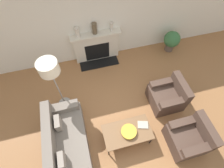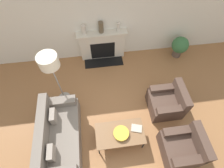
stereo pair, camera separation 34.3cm
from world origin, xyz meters
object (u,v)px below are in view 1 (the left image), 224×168
object	(u,v)px
couch	(66,143)
mantel_vase_left	(77,32)
book	(143,125)
mantel_vase_center_right	(112,27)
potted_plant	(172,40)
floor_lamp	(50,71)
armchair_near	(189,138)
fireplace	(97,47)
bowl	(129,132)
mantel_vase_center_left	(94,28)
armchair_far	(168,96)
coffee_table	(127,132)

from	to	relation	value
couch	mantel_vase_left	bearing A→B (deg)	-16.83
book	mantel_vase_center_right	world-z (taller)	mantel_vase_center_right
mantel_vase_center_right	potted_plant	size ratio (longest dim) A/B	0.35
floor_lamp	mantel_vase_left	distance (m)	1.69
armchair_near	fireplace	bearing A→B (deg)	-155.69
bowl	floor_lamp	xyz separation A→B (m)	(-1.40, 1.40, 0.99)
mantel_vase_left	mantel_vase_center_left	bearing A→B (deg)	0.00
couch	armchair_far	world-z (taller)	couch
fireplace	armchair_near	world-z (taller)	fireplace
coffee_table	potted_plant	xyz separation A→B (m)	(2.37, 2.57, 0.01)
coffee_table	armchair_far	bearing A→B (deg)	26.83
fireplace	armchair_far	bearing A→B (deg)	-55.08
couch	armchair_far	bearing A→B (deg)	-78.90
armchair_near	mantel_vase_left	bearing A→B (deg)	-149.03
floor_lamp	mantel_vase_left	world-z (taller)	floor_lamp
floor_lamp	mantel_vase_center_right	bearing A→B (deg)	39.95
armchair_far	armchair_near	bearing A→B (deg)	-0.00
floor_lamp	potted_plant	distance (m)	4.07
bowl	fireplace	bearing A→B (deg)	92.67
bowl	potted_plant	bearing A→B (deg)	47.82
mantel_vase_left	mantel_vase_center_right	distance (m)	1.00
fireplace	bowl	xyz separation A→B (m)	(0.13, -2.86, 0.00)
mantel_vase_center_left	potted_plant	world-z (taller)	mantel_vase_center_left
fireplace	mantel_vase_center_right	xyz separation A→B (m)	(0.50, 0.02, 0.65)
fireplace	floor_lamp	bearing A→B (deg)	-130.93
bowl	potted_plant	size ratio (longest dim) A/B	0.49
mantel_vase_left	armchair_near	bearing A→B (deg)	-59.03
armchair_far	mantel_vase_left	world-z (taller)	mantel_vase_left
armchair_near	mantel_vase_center_left	xyz separation A→B (m)	(-1.50, 3.32, 0.88)
coffee_table	floor_lamp	world-z (taller)	floor_lamp
armchair_far	couch	bearing A→B (deg)	-78.90
coffee_table	mantel_vase_center_left	size ratio (longest dim) A/B	3.32
armchair_near	floor_lamp	world-z (taller)	floor_lamp
book	mantel_vase_center_right	xyz separation A→B (m)	(-0.02, 2.80, 0.69)
couch	book	bearing A→B (deg)	-92.80
couch	fireplace	bearing A→B (deg)	-26.10
potted_plant	fireplace	bearing A→B (deg)	173.76
coffee_table	book	size ratio (longest dim) A/B	3.91
bowl	floor_lamp	distance (m)	2.21
coffee_table	mantel_vase_left	size ratio (longest dim) A/B	3.93
coffee_table	mantel_vase_left	bearing A→B (deg)	102.08
potted_plant	armchair_far	bearing A→B (deg)	-117.80
couch	potted_plant	size ratio (longest dim) A/B	2.51
couch	book	distance (m)	1.84
fireplace	armchair_near	distance (m)	3.64
armchair_near	potted_plant	bearing A→B (deg)	162.02
armchair_near	mantel_vase_left	distance (m)	3.97
bowl	mantel_vase_center_right	bearing A→B (deg)	82.83
mantel_vase_left	mantel_vase_center_left	size ratio (longest dim) A/B	0.85
book	floor_lamp	bearing A→B (deg)	160.34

